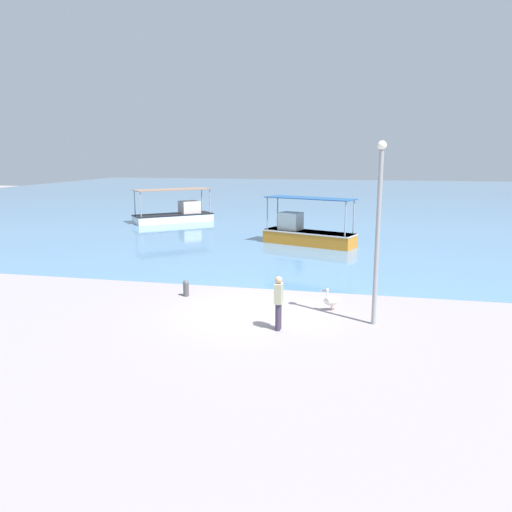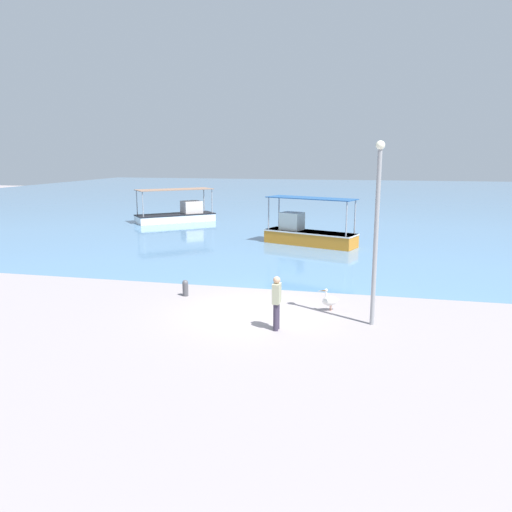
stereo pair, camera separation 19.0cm
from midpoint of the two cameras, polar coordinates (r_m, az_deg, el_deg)
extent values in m
plane|color=gray|center=(17.22, -0.34, -6.41)|extent=(120.00, 120.00, 0.00)
cube|color=#537FA9|center=(64.30, 9.23, 6.64)|extent=(110.00, 90.00, 0.00)
cube|color=white|center=(40.58, -9.56, 4.32)|extent=(5.94, 5.51, 0.65)
cube|color=black|center=(40.55, -9.57, 4.71)|extent=(6.00, 5.57, 0.08)
cylinder|color=#99999E|center=(38.80, -13.18, 5.75)|extent=(0.08, 0.08, 1.92)
cylinder|color=#99999E|center=(40.45, -13.83, 5.95)|extent=(0.08, 0.08, 1.92)
cylinder|color=#99999E|center=(40.65, -5.43, 6.25)|extent=(0.08, 0.08, 1.92)
cylinder|color=#99999E|center=(42.23, -6.35, 6.43)|extent=(0.08, 0.08, 1.92)
cube|color=#866652|center=(40.37, -9.67, 7.51)|extent=(5.86, 5.46, 0.05)
cube|color=beige|center=(40.96, -7.76, 5.57)|extent=(2.01, 2.00, 0.97)
cube|color=orange|center=(29.94, 5.88, 2.05)|extent=(5.73, 3.29, 0.81)
cube|color=silver|center=(29.88, 5.90, 2.74)|extent=(5.79, 3.34, 0.08)
cylinder|color=#99999E|center=(29.29, 10.93, 4.42)|extent=(0.08, 0.08, 1.95)
cylinder|color=#99999E|center=(28.14, 9.99, 4.18)|extent=(0.08, 0.08, 1.95)
cylinder|color=#99999E|center=(31.48, 2.31, 5.11)|extent=(0.08, 0.08, 1.95)
cylinder|color=#99999E|center=(30.42, 1.13, 4.89)|extent=(0.08, 0.08, 1.95)
cube|color=navy|center=(29.64, 5.98, 6.60)|extent=(5.58, 3.32, 0.05)
cube|color=silver|center=(30.37, 3.80, 4.01)|extent=(1.53, 1.40, 1.06)
cylinder|color=#E0997A|center=(17.48, 8.41, -5.89)|extent=(0.03, 0.03, 0.22)
cylinder|color=#E0997A|center=(17.57, 8.29, -5.79)|extent=(0.03, 0.03, 0.22)
ellipsoid|color=white|center=(17.44, 8.28, -5.08)|extent=(0.63, 0.50, 0.32)
ellipsoid|color=white|center=(17.53, 9.05, -4.95)|extent=(0.20, 0.18, 0.10)
cylinder|color=white|center=(17.32, 7.83, -4.40)|extent=(0.07, 0.07, 0.26)
sphere|color=white|center=(17.28, 7.84, -3.88)|extent=(0.11, 0.11, 0.11)
cone|color=#E5933F|center=(17.22, 7.33, -3.96)|extent=(0.29, 0.18, 0.06)
cylinder|color=gray|center=(15.79, 13.37, 1.83)|extent=(0.14, 0.14, 5.46)
sphere|color=#EAEACC|center=(15.59, 13.86, 12.19)|extent=(0.28, 0.28, 0.28)
cylinder|color=#47474C|center=(19.23, -8.28, -3.85)|extent=(0.22, 0.22, 0.49)
sphere|color=#4C4C51|center=(19.17, -8.30, -3.08)|extent=(0.23, 0.23, 0.23)
cylinder|color=#373044|center=(15.35, 2.15, -7.02)|extent=(0.16, 0.16, 0.85)
cylinder|color=#373044|center=(15.51, 2.29, -6.81)|extent=(0.16, 0.16, 0.85)
cube|color=#9FA284|center=(15.21, 2.24, -4.29)|extent=(0.23, 0.41, 0.62)
sphere|color=tan|center=(15.11, 2.26, -2.75)|extent=(0.22, 0.22, 0.22)
camera|label=1|loc=(0.09, -90.25, -0.05)|focal=35.00mm
camera|label=2|loc=(0.09, 89.75, 0.05)|focal=35.00mm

